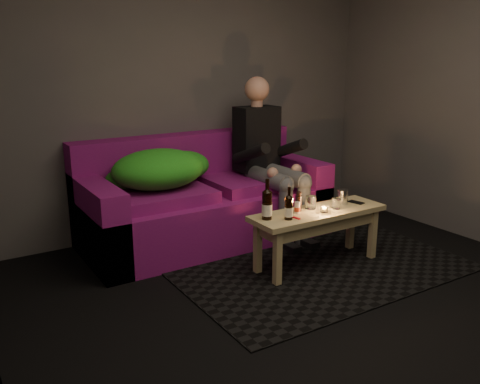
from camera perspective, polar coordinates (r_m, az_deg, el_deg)
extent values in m
plane|color=black|center=(3.44, 12.31, -13.78)|extent=(4.50, 4.50, 0.00)
plane|color=#4F4C4F|center=(4.88, -5.81, 11.00)|extent=(4.00, 0.00, 4.00)
cube|color=black|center=(4.23, 8.10, -7.85)|extent=(2.28, 1.66, 0.01)
cube|color=#7C1070|center=(4.62, -3.86, -2.75)|extent=(2.18, 0.98, 0.46)
cube|color=#7C1070|center=(4.82, -6.06, 3.72)|extent=(2.18, 0.24, 0.48)
cube|color=#7C1070|center=(4.24, -15.66, -3.42)|extent=(0.22, 0.98, 0.68)
cube|color=#7C1070|center=(5.11, 5.85, 0.23)|extent=(0.22, 0.98, 0.68)
cube|color=#7C1070|center=(4.31, -8.94, -0.45)|extent=(0.82, 0.65, 0.11)
cube|color=#7C1070|center=(4.73, 1.29, 1.13)|extent=(0.82, 0.65, 0.11)
ellipsoid|color=#328C19|center=(4.31, -9.17, 2.54)|extent=(0.79, 0.61, 0.33)
ellipsoid|color=#328C19|center=(4.57, -6.39, 2.95)|extent=(0.48, 0.39, 0.26)
ellipsoid|color=#328C19|center=(4.36, -12.70, 1.48)|extent=(0.35, 0.28, 0.17)
cube|color=black|center=(4.81, 1.87, 6.01)|extent=(0.39, 0.24, 0.60)
sphere|color=tan|center=(4.76, 1.92, 11.47)|extent=(0.23, 0.23, 0.23)
cylinder|color=#53555E|center=(4.54, 3.20, 1.52)|extent=(0.15, 0.55, 0.15)
cylinder|color=#53555E|center=(4.66, 5.17, 1.82)|extent=(0.15, 0.55, 0.15)
cylinder|color=#53555E|center=(4.42, 5.10, -2.94)|extent=(0.12, 0.12, 0.56)
cylinder|color=#53555E|center=(4.54, 7.08, -2.52)|extent=(0.12, 0.12, 0.56)
cube|color=black|center=(4.45, 5.54, -6.16)|extent=(0.10, 0.24, 0.07)
cube|color=black|center=(4.57, 7.50, -5.66)|extent=(0.10, 0.24, 0.07)
cube|color=tan|center=(4.04, 8.78, -2.33)|extent=(1.14, 0.37, 0.04)
cube|color=tan|center=(4.06, 8.74, -3.31)|extent=(0.99, 0.28, 0.10)
cube|color=tan|center=(3.74, 4.22, -7.45)|extent=(0.05, 0.05, 0.42)
cube|color=tan|center=(3.93, 1.99, -6.24)|extent=(0.05, 0.05, 0.42)
cube|color=tan|center=(4.35, 14.66, -4.62)|extent=(0.05, 0.05, 0.42)
cube|color=tan|center=(4.52, 12.30, -3.72)|extent=(0.05, 0.05, 0.42)
cylinder|color=black|center=(3.75, 3.04, -1.55)|extent=(0.07, 0.07, 0.21)
cylinder|color=white|center=(3.76, 3.04, -2.00)|extent=(0.08, 0.08, 0.09)
cone|color=black|center=(3.72, 3.07, 0.23)|extent=(0.07, 0.07, 0.03)
cylinder|color=black|center=(3.71, 3.08, 0.71)|extent=(0.03, 0.03, 0.10)
cylinder|color=black|center=(3.77, 5.49, -1.86)|extent=(0.06, 0.06, 0.17)
cylinder|color=white|center=(3.77, 5.48, -2.23)|extent=(0.06, 0.06, 0.07)
cone|color=black|center=(3.74, 5.53, -0.43)|extent=(0.06, 0.06, 0.03)
cylinder|color=black|center=(3.73, 5.54, -0.04)|extent=(0.02, 0.02, 0.08)
cylinder|color=silver|center=(3.93, 6.44, -1.74)|extent=(0.05, 0.05, 0.09)
cylinder|color=black|center=(3.98, 6.60, -1.30)|extent=(0.05, 0.05, 0.12)
cylinder|color=white|center=(4.06, 7.92, -1.16)|extent=(0.11, 0.11, 0.10)
cylinder|color=white|center=(3.99, 9.43, -1.96)|extent=(0.06, 0.06, 0.04)
sphere|color=orange|center=(3.99, 9.44, -1.80)|extent=(0.02, 0.02, 0.02)
cylinder|color=white|center=(4.10, 10.74, -1.25)|extent=(0.07, 0.07, 0.09)
cylinder|color=silver|center=(4.23, 11.48, -0.54)|extent=(0.11, 0.11, 0.12)
cube|color=black|center=(4.30, 12.91, -1.13)|extent=(0.09, 0.14, 0.01)
cube|color=#B30B1C|center=(3.81, 6.37, -2.92)|extent=(0.03, 0.07, 0.01)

